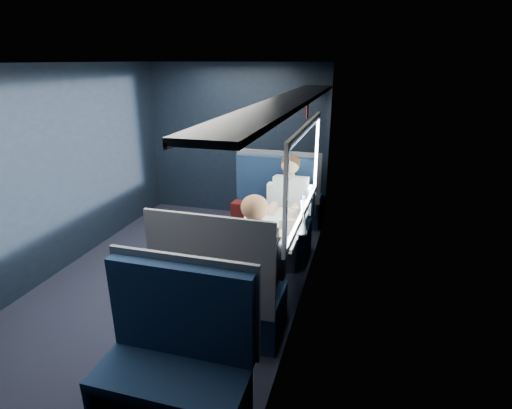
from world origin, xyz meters
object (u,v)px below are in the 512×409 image
(seat_row_front, at_px, (286,198))
(seat_row_back, at_px, (174,372))
(table, at_px, (268,232))
(cup, at_px, (295,212))
(bottle_small, at_px, (303,208))
(seat_bay_near, at_px, (270,221))
(seat_bay_far, at_px, (223,296))
(laptop, at_px, (297,223))
(man, at_px, (288,205))
(woman, at_px, (256,258))

(seat_row_front, distance_m, seat_row_back, 3.59)
(table, distance_m, cup, 0.41)
(table, distance_m, seat_row_front, 1.82)
(seat_row_back, bearing_deg, seat_row_front, 90.00)
(table, bearing_deg, seat_row_back, -95.80)
(seat_row_front, bearing_deg, seat_row_back, -90.00)
(table, xyz_separation_m, bottle_small, (0.30, 0.31, 0.18))
(seat_bay_near, bearing_deg, seat_bay_far, -89.62)
(seat_bay_near, relative_size, laptop, 3.31)
(seat_row_front, relative_size, cup, 11.90)
(bottle_small, relative_size, cup, 2.39)
(seat_bay_near, relative_size, man, 0.95)
(seat_bay_near, xyz_separation_m, seat_bay_far, (0.01, -1.74, -0.01))
(man, bearing_deg, seat_bay_far, -99.03)
(man, height_order, laptop, man)
(seat_row_back, xyz_separation_m, man, (0.25, 2.50, 0.31))
(seat_bay_near, distance_m, cup, 0.77)
(seat_row_front, xyz_separation_m, woman, (0.25, -2.50, 0.32))
(seat_bay_far, height_order, man, man)
(woman, xyz_separation_m, bottle_small, (0.23, 1.02, 0.11))
(man, bearing_deg, woman, -90.00)
(bottle_small, distance_m, cup, 0.10)
(table, relative_size, bottle_small, 4.30)
(bottle_small, bearing_deg, woman, -102.73)
(seat_row_back, bearing_deg, woman, 77.07)
(table, distance_m, laptop, 0.33)
(seat_row_front, bearing_deg, man, -77.17)
(seat_bay_near, relative_size, woman, 0.95)
(table, bearing_deg, bottle_small, 46.22)
(woman, bearing_deg, seat_bay_far, -146.18)
(man, xyz_separation_m, cup, (0.14, -0.37, 0.07))
(seat_row_back, height_order, cup, seat_row_back)
(seat_bay_near, xyz_separation_m, seat_row_front, (0.01, 0.93, -0.01))
(man, bearing_deg, seat_row_front, 102.83)
(man, distance_m, woman, 1.41)
(seat_bay_near, height_order, man, man)
(seat_bay_far, xyz_separation_m, bottle_small, (0.48, 1.19, 0.43))
(seat_row_back, bearing_deg, laptop, 74.80)
(seat_row_front, relative_size, seat_row_back, 1.00)
(table, height_order, laptop, laptop)
(bottle_small, bearing_deg, cup, 169.89)
(bottle_small, height_order, cup, bottle_small)
(seat_row_back, bearing_deg, seat_bay_near, 90.25)
(laptop, relative_size, cup, 3.90)
(laptop, bearing_deg, seat_row_front, 104.77)
(seat_bay_near, height_order, woman, woman)
(table, distance_m, woman, 0.71)
(seat_row_back, xyz_separation_m, woman, (0.25, 1.09, 0.32))
(seat_bay_near, distance_m, bottle_small, 0.86)
(laptop, distance_m, bottle_small, 0.34)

